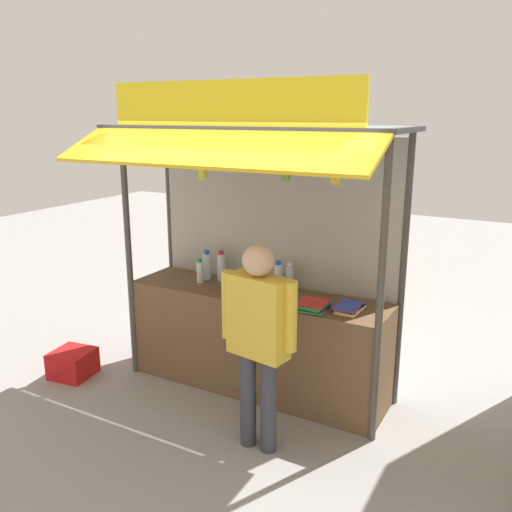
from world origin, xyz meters
The scene contains 15 objects.
ground_plane centered at (0.00, 0.00, 0.00)m, with size 20.00×20.00×0.00m, color gray.
stall_counter centered at (0.00, 0.00, 0.48)m, with size 2.49×0.61×0.96m, color brown.
stall_structure centered at (0.00, 0.07, 1.68)m, with size 2.69×1.40×2.81m.
water_bottle_back_right centered at (-0.63, 0.01, 1.07)m, with size 0.07×0.07×0.23m.
water_bottle_far_right centered at (-0.48, 0.17, 1.10)m, with size 0.09×0.09×0.30m.
water_bottle_right centered at (-0.64, 0.14, 1.10)m, with size 0.08×0.08×0.29m.
water_bottle_front_right centered at (0.15, 0.16, 1.09)m, with size 0.08×0.08×0.29m.
water_bottle_far_left centered at (0.24, 0.22, 1.08)m, with size 0.08×0.08×0.27m.
magazine_stack_center centered at (0.62, -0.16, 0.99)m, with size 0.28×0.29×0.06m.
magazine_stack_back_left centered at (0.91, -0.03, 0.98)m, with size 0.21×0.31×0.05m.
banana_bunch_rightmost centered at (0.89, -0.40, 2.13)m, with size 0.09×0.10×0.28m.
banana_bunch_inner_left centered at (-0.29, -0.41, 2.10)m, with size 0.10×0.10×0.31m.
banana_bunch_inner_right centered at (0.49, -0.40, 2.13)m, with size 0.10×0.11×0.28m.
vendor_person centered at (0.49, -0.84, 0.99)m, with size 0.63×0.27×1.65m.
plastic_crate centered at (-1.72, -0.69, 0.13)m, with size 0.38×0.38×0.26m, color red.
Camera 1 is at (2.30, -4.15, 2.56)m, focal length 38.03 mm.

